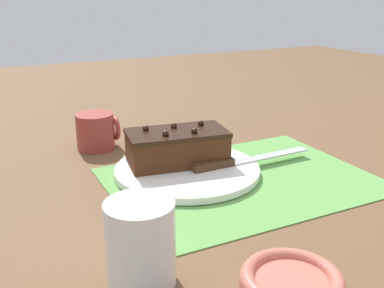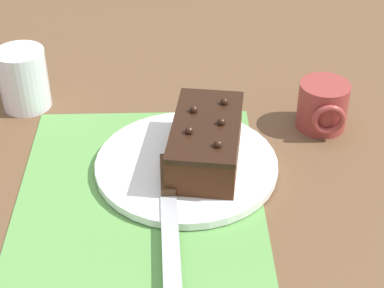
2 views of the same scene
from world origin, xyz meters
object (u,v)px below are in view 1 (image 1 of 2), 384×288
at_px(drinking_glass, 141,244).
at_px(coffee_mug, 96,131).
at_px(cake_plate, 187,170).
at_px(serving_knife, 233,162).
at_px(chocolate_cake, 177,147).

distance_m(drinking_glass, coffee_mug, 0.49).
bearing_deg(cake_plate, drinking_glass, -125.23).
bearing_deg(coffee_mug, drinking_glass, -99.12).
xyz_separation_m(cake_plate, coffee_mug, (-0.11, 0.22, 0.03)).
distance_m(serving_knife, drinking_glass, 0.36).
height_order(serving_knife, drinking_glass, drinking_glass).
height_order(chocolate_cake, coffee_mug, chocolate_cake).
height_order(serving_knife, coffee_mug, coffee_mug).
bearing_deg(chocolate_cake, drinking_glass, -121.54).
xyz_separation_m(chocolate_cake, coffee_mug, (-0.10, 0.19, -0.01)).
relative_size(chocolate_cake, serving_knife, 0.76).
relative_size(drinking_glass, coffee_mug, 1.15).
relative_size(cake_plate, drinking_glass, 2.60).
bearing_deg(coffee_mug, chocolate_cake, -61.76).
height_order(chocolate_cake, drinking_glass, drinking_glass).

